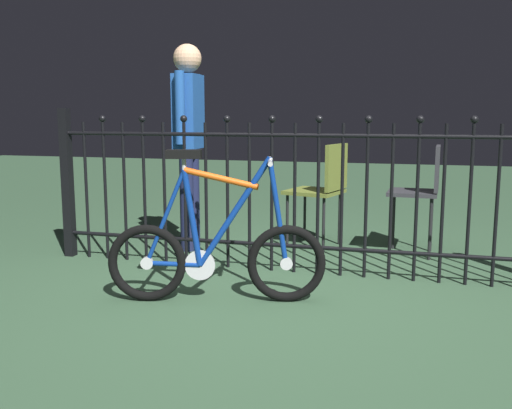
{
  "coord_description": "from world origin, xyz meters",
  "views": [
    {
      "loc": [
        0.74,
        -3.1,
        1.09
      ],
      "look_at": [
        -0.17,
        0.21,
        0.55
      ],
      "focal_mm": 40.04,
      "sensor_mm": 36.0,
      "label": 1
    }
  ],
  "objects_px": {
    "chair_charcoal": "(422,187)",
    "person_visitor": "(189,129)",
    "bicycle": "(216,252)",
    "chair_olive": "(323,184)"
  },
  "relations": [
    {
      "from": "chair_charcoal",
      "to": "chair_olive",
      "type": "xyz_separation_m",
      "value": [
        -0.78,
        0.06,
        -0.01
      ]
    },
    {
      "from": "chair_charcoal",
      "to": "person_visitor",
      "type": "bearing_deg",
      "value": -171.49
    },
    {
      "from": "bicycle",
      "to": "person_visitor",
      "type": "distance_m",
      "value": 1.55
    },
    {
      "from": "chair_olive",
      "to": "chair_charcoal",
      "type": "bearing_deg",
      "value": -4.72
    },
    {
      "from": "chair_charcoal",
      "to": "person_visitor",
      "type": "xyz_separation_m",
      "value": [
        -1.82,
        -0.27,
        0.44
      ]
    },
    {
      "from": "bicycle",
      "to": "chair_olive",
      "type": "relative_size",
      "value": 1.46
    },
    {
      "from": "bicycle",
      "to": "chair_charcoal",
      "type": "bearing_deg",
      "value": 52.06
    },
    {
      "from": "chair_charcoal",
      "to": "person_visitor",
      "type": "distance_m",
      "value": 1.9
    },
    {
      "from": "chair_charcoal",
      "to": "person_visitor",
      "type": "height_order",
      "value": "person_visitor"
    },
    {
      "from": "person_visitor",
      "to": "bicycle",
      "type": "bearing_deg",
      "value": -61.8
    }
  ]
}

